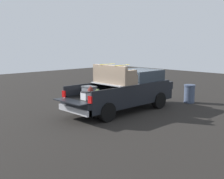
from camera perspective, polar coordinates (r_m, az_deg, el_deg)
name	(u,v)px	position (r m, az deg, el deg)	size (l,w,h in m)	color
ground_plane	(121,111)	(13.50, 1.84, -4.33)	(40.00, 40.00, 0.00)	black
pickup_truck	(126,90)	(13.57, 2.93, -0.11)	(6.05, 2.09, 2.23)	black
trash_can	(189,94)	(15.84, 15.31, -0.80)	(0.60, 0.60, 0.98)	#3F4C66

